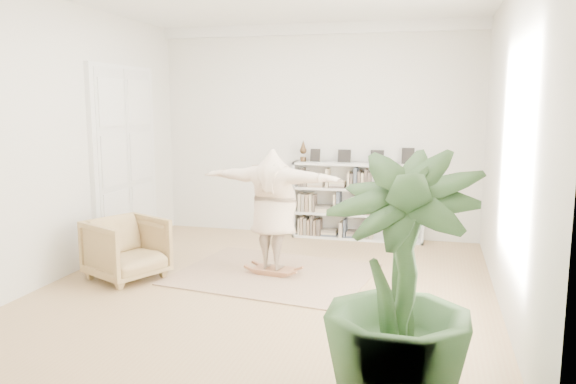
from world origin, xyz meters
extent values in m
plane|color=#A68155|center=(0.00, 0.00, 0.00)|extent=(6.00, 6.00, 0.00)
plane|color=silver|center=(0.00, 3.00, 1.80)|extent=(5.50, 0.00, 5.50)
plane|color=silver|center=(0.00, -3.00, 1.80)|extent=(5.50, 0.00, 5.50)
plane|color=silver|center=(-2.75, 0.00, 1.80)|extent=(0.00, 6.00, 6.00)
plane|color=silver|center=(2.75, 0.00, 1.80)|extent=(0.00, 6.00, 6.00)
cube|color=white|center=(0.00, 2.94, 3.51)|extent=(5.50, 0.12, 0.18)
cube|color=white|center=(-2.71, 1.30, 1.40)|extent=(0.08, 1.78, 2.92)
cube|color=silver|center=(-2.69, 0.90, 1.40)|extent=(0.06, 0.78, 2.80)
cube|color=silver|center=(-2.69, 1.70, 1.40)|extent=(0.06, 0.78, 2.80)
cube|color=silver|center=(-0.33, 2.81, 0.65)|extent=(0.04, 0.35, 1.30)
cube|color=silver|center=(1.83, 2.81, 0.65)|extent=(0.04, 0.35, 1.30)
cube|color=silver|center=(0.75, 2.96, 0.65)|extent=(2.20, 0.04, 1.30)
cube|color=silver|center=(0.75, 2.81, 0.02)|extent=(2.20, 0.35, 0.04)
cube|color=silver|center=(0.75, 2.81, 0.43)|extent=(2.20, 0.35, 0.04)
cube|color=silver|center=(0.75, 2.81, 0.86)|extent=(2.20, 0.35, 0.04)
cube|color=silver|center=(0.75, 2.81, 1.28)|extent=(2.20, 0.35, 0.04)
cube|color=black|center=(0.00, 2.85, 1.42)|extent=(0.18, 0.07, 0.24)
cube|color=black|center=(0.50, 2.85, 1.42)|extent=(0.18, 0.07, 0.24)
cube|color=black|center=(1.05, 2.85, 1.42)|extent=(0.18, 0.07, 0.24)
cube|color=black|center=(1.55, 2.85, 1.42)|extent=(0.18, 0.07, 0.24)
imported|color=tan|center=(-1.89, -0.12, 0.40)|extent=(1.17, 1.16, 0.81)
cube|color=tan|center=(-0.07, 0.51, 0.01)|extent=(2.76, 2.33, 0.02)
cube|color=brown|center=(-0.07, 0.51, 0.08)|extent=(0.56, 0.38, 0.03)
cube|color=brown|center=(-0.07, 0.51, 0.04)|extent=(0.36, 0.10, 0.04)
cube|color=brown|center=(-0.07, 0.51, 0.04)|extent=(0.36, 0.10, 0.04)
cube|color=brown|center=(-0.07, 0.51, 0.08)|extent=(0.21, 0.08, 0.11)
cube|color=brown|center=(-0.07, 0.51, 0.08)|extent=(0.21, 0.08, 0.11)
imported|color=beige|center=(-0.07, 0.51, 0.93)|extent=(2.03, 0.81, 1.61)
imported|color=#2F4F27|center=(1.75, -2.55, 0.98)|extent=(1.37, 1.37, 1.96)
camera|label=1|loc=(1.95, -6.50, 2.29)|focal=35.00mm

